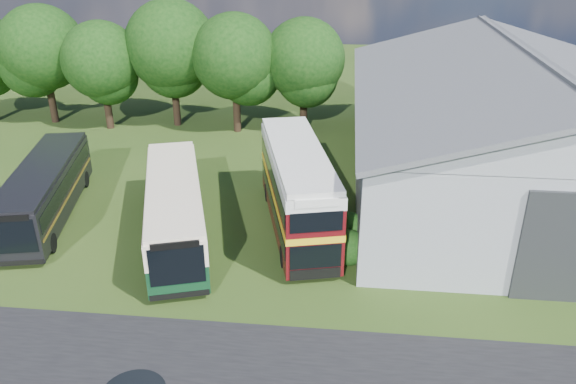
# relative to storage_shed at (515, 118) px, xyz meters

# --- Properties ---
(ground) EXTENTS (120.00, 120.00, 0.00)m
(ground) POSITION_rel_storage_shed_xyz_m (-15.00, -15.98, -4.17)
(ground) COLOR #243C13
(ground) RESTS_ON ground
(storage_shed) EXTENTS (18.80, 24.80, 8.15)m
(storage_shed) POSITION_rel_storage_shed_xyz_m (0.00, 0.00, 0.00)
(storage_shed) COLOR gray
(storage_shed) RESTS_ON ground
(tree_left_a) EXTENTS (6.46, 6.46, 9.12)m
(tree_left_a) POSITION_rel_storage_shed_xyz_m (-33.00, 8.52, 1.71)
(tree_left_a) COLOR black
(tree_left_a) RESTS_ON ground
(tree_left_b) EXTENTS (5.78, 5.78, 8.16)m
(tree_left_b) POSITION_rel_storage_shed_xyz_m (-28.00, 7.52, 1.09)
(tree_left_b) COLOR black
(tree_left_b) RESTS_ON ground
(tree_mid) EXTENTS (6.80, 6.80, 9.60)m
(tree_mid) POSITION_rel_storage_shed_xyz_m (-23.00, 8.82, 2.02)
(tree_mid) COLOR black
(tree_mid) RESTS_ON ground
(tree_right_a) EXTENTS (6.26, 6.26, 8.83)m
(tree_right_a) POSITION_rel_storage_shed_xyz_m (-18.00, 7.82, 1.52)
(tree_right_a) COLOR black
(tree_right_a) RESTS_ON ground
(tree_right_b) EXTENTS (5.98, 5.98, 8.45)m
(tree_right_b) POSITION_rel_storage_shed_xyz_m (-13.00, 8.62, 1.27)
(tree_right_b) COLOR black
(tree_right_b) RESTS_ON ground
(shrub_front) EXTENTS (1.70, 1.70, 1.70)m
(shrub_front) POSITION_rel_storage_shed_xyz_m (-9.40, -9.98, -4.17)
(shrub_front) COLOR #194714
(shrub_front) RESTS_ON ground
(shrub_mid) EXTENTS (1.60, 1.60, 1.60)m
(shrub_mid) POSITION_rel_storage_shed_xyz_m (-9.40, -7.98, -4.17)
(shrub_mid) COLOR #194714
(shrub_mid) RESTS_ON ground
(bus_green_single) EXTENTS (5.86, 11.50, 3.10)m
(bus_green_single) POSITION_rel_storage_shed_xyz_m (-17.96, -8.67, -2.52)
(bus_green_single) COLOR black
(bus_green_single) RESTS_ON ground
(bus_maroon_double) EXTENTS (5.03, 10.60, 4.42)m
(bus_maroon_double) POSITION_rel_storage_shed_xyz_m (-12.05, -7.05, -1.96)
(bus_maroon_double) COLOR black
(bus_maroon_double) RESTS_ON ground
(bus_dark_single) EXTENTS (4.75, 11.01, 2.96)m
(bus_dark_single) POSITION_rel_storage_shed_xyz_m (-25.45, -7.15, -2.59)
(bus_dark_single) COLOR black
(bus_dark_single) RESTS_ON ground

